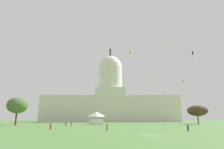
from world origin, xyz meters
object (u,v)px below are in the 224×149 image
(person_purple_front_right, at_px, (66,123))
(kite_gold_high, at_px, (165,46))
(tree_east_far, at_px, (197,111))
(tree_west_mid, at_px, (17,105))
(kite_green_low, at_px, (135,95))
(person_grey_near_tent, at_px, (107,127))
(kite_red_low, at_px, (130,103))
(kite_pink_mid, at_px, (164,93))
(kite_cyan_mid, at_px, (112,78))
(kite_lime_high, at_px, (131,52))
(person_denim_back_left, at_px, (188,128))
(person_maroon_near_tree_east, at_px, (51,126))
(kite_magenta_high, at_px, (102,74))
(event_tent, at_px, (96,118))
(kite_violet_low, at_px, (88,97))
(kite_yellow_low, at_px, (122,107))
(kite_yellow_low_b, at_px, (100,81))
(kite_turquoise_mid, at_px, (100,96))
(kite_orange_low, at_px, (163,103))
(person_maroon_near_tree_west, at_px, (66,124))
(kite_white_high, at_px, (52,49))
(kite_pink_high, at_px, (149,61))
(capitol_building, at_px, (110,101))
(person_white_back_center, at_px, (164,124))
(kite_blue_mid, at_px, (183,81))
(kite_black_mid, at_px, (193,53))

(person_purple_front_right, bearing_deg, kite_gold_high, -110.45)
(tree_east_far, bearing_deg, tree_west_mid, -165.01)
(tree_east_far, distance_m, kite_green_low, 36.32)
(person_grey_near_tent, bearing_deg, tree_east_far, 129.87)
(kite_green_low, height_order, kite_red_low, kite_red_low)
(kite_pink_mid, xyz_separation_m, kite_cyan_mid, (-36.40, -11.11, 7.98))
(kite_lime_high, bearing_deg, kite_cyan_mid, -121.54)
(person_denim_back_left, bearing_deg, person_maroon_near_tree_east, -48.88)
(person_purple_front_right, xyz_separation_m, kite_red_low, (34.66, 77.21, 14.83))
(person_denim_back_left, distance_m, kite_magenta_high, 107.99)
(person_grey_near_tent, relative_size, kite_pink_mid, 0.48)
(kite_cyan_mid, bearing_deg, event_tent, 23.77)
(kite_violet_low, bearing_deg, tree_east_far, 156.08)
(kite_magenta_high, bearing_deg, kite_cyan_mid, 92.37)
(tree_east_far, relative_size, kite_yellow_low, 4.26)
(event_tent, height_order, kite_violet_low, kite_violet_low)
(person_denim_back_left, relative_size, kite_gold_high, 0.65)
(kite_violet_low, xyz_separation_m, kite_lime_high, (22.14, -0.59, 23.69))
(kite_yellow_low, height_order, kite_cyan_mid, kite_cyan_mid)
(person_denim_back_left, xyz_separation_m, person_grey_near_tent, (-18.48, 1.24, 0.06))
(tree_east_far, bearing_deg, kite_yellow_low_b, -147.49)
(kite_turquoise_mid, distance_m, kite_orange_low, 60.32)
(person_maroon_near_tree_west, relative_size, kite_white_high, 2.07)
(person_maroon_near_tree_east, height_order, kite_pink_high, kite_pink_high)
(kite_red_low, bearing_deg, person_denim_back_left, -33.78)
(capitol_building, xyz_separation_m, kite_white_high, (-33.92, -81.58, 22.43))
(person_purple_front_right, distance_m, kite_green_low, 43.37)
(kite_white_high, bearing_deg, kite_pink_high, 53.03)
(kite_turquoise_mid, height_order, kite_gold_high, kite_gold_high)
(person_grey_near_tent, relative_size, person_maroon_near_tree_east, 1.00)
(person_white_back_center, distance_m, kite_orange_low, 26.64)
(kite_magenta_high, relative_size, kite_red_low, 2.11)
(kite_magenta_high, height_order, kite_red_low, kite_magenta_high)
(person_grey_near_tent, height_order, kite_red_low, kite_red_low)
(person_grey_near_tent, relative_size, kite_red_low, 1.29)
(kite_violet_low, height_order, kite_blue_mid, kite_blue_mid)
(person_denim_back_left, distance_m, person_grey_near_tent, 18.52)
(kite_turquoise_mid, height_order, kite_blue_mid, kite_turquoise_mid)
(capitol_building, distance_m, person_purple_front_right, 107.10)
(kite_orange_low, bearing_deg, kite_pink_mid, 47.72)
(kite_green_low, bearing_deg, kite_blue_mid, 87.95)
(event_tent, distance_m, kite_violet_low, 11.33)
(tree_east_far, xyz_separation_m, kite_lime_high, (-38.37, -13.24, 30.04))
(kite_lime_high, bearing_deg, kite_white_high, -61.96)
(person_grey_near_tent, xyz_separation_m, kite_pink_high, (30.56, 94.17, 45.10))
(person_denim_back_left, height_order, kite_black_mid, kite_black_mid)
(person_grey_near_tent, height_order, kite_pink_high, kite_pink_high)
(person_white_back_center, xyz_separation_m, person_purple_front_right, (-42.06, -4.90, 0.15))
(kite_red_low, bearing_deg, kite_lime_high, -39.22)
(capitol_building, bearing_deg, person_white_back_center, -76.80)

